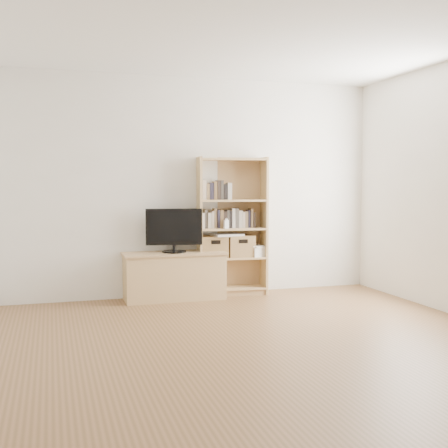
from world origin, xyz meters
name	(u,v)px	position (x,y,z in m)	size (l,w,h in m)	color
floor	(275,353)	(0.00, 0.00, 0.00)	(4.50, 5.00, 0.01)	brown
back_wall	(196,187)	(0.00, 2.50, 1.30)	(4.50, 0.02, 2.60)	silver
ceiling	(277,18)	(0.00, 0.00, 2.60)	(4.50, 5.00, 0.01)	white
tv_stand	(174,277)	(-0.32, 2.29, 0.26)	(1.14, 0.43, 0.52)	tan
bookshelf	(232,226)	(0.41, 2.35, 0.83)	(0.83, 0.30, 1.66)	tan
television	(174,230)	(-0.32, 2.29, 0.80)	(0.65, 0.05, 0.51)	black
books_row_mid	(232,219)	(0.41, 2.37, 0.92)	(0.79, 0.15, 0.21)	#BEB6AB
books_row_upper	(217,192)	(0.22, 2.39, 1.24)	(0.35, 0.13, 0.18)	#BEB6AB
baby_monitor	(226,224)	(0.31, 2.27, 0.86)	(0.05, 0.03, 0.10)	white
basket_left	(214,247)	(0.19, 2.37, 0.59)	(0.31, 0.26, 0.26)	olive
basket_right	(240,246)	(0.51, 2.34, 0.59)	(0.31, 0.26, 0.26)	olive
laptop	(227,235)	(0.34, 2.34, 0.73)	(0.35, 0.24, 0.03)	silver
magazine_stack	(255,252)	(0.69, 2.32, 0.52)	(0.17, 0.24, 0.11)	silver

